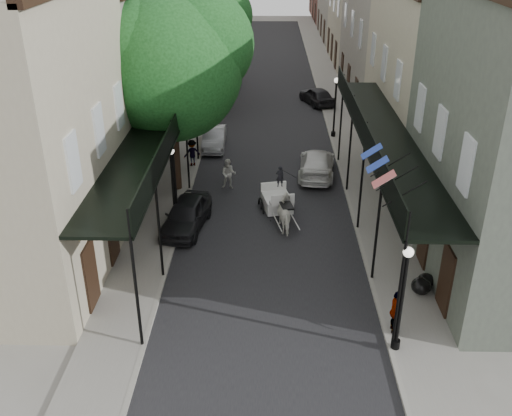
# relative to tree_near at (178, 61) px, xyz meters

# --- Properties ---
(ground) EXTENTS (140.00, 140.00, 0.00)m
(ground) POSITION_rel_tree_near_xyz_m (4.20, -10.18, -6.49)
(ground) COLOR gray
(ground) RESTS_ON ground
(road) EXTENTS (8.00, 90.00, 0.01)m
(road) POSITION_rel_tree_near_xyz_m (4.20, 9.82, -6.48)
(road) COLOR black
(road) RESTS_ON ground
(sidewalk_left) EXTENTS (2.20, 90.00, 0.12)m
(sidewalk_left) POSITION_rel_tree_near_xyz_m (-0.80, 9.82, -6.43)
(sidewalk_left) COLOR gray
(sidewalk_left) RESTS_ON ground
(sidewalk_right) EXTENTS (2.20, 90.00, 0.12)m
(sidewalk_right) POSITION_rel_tree_near_xyz_m (9.20, 9.82, -6.43)
(sidewalk_right) COLOR gray
(sidewalk_right) RESTS_ON ground
(building_row_left) EXTENTS (5.00, 80.00, 10.50)m
(building_row_left) POSITION_rel_tree_near_xyz_m (-4.40, 19.82, -1.24)
(building_row_left) COLOR #ABA389
(building_row_left) RESTS_ON ground
(building_row_right) EXTENTS (5.00, 80.00, 10.50)m
(building_row_right) POSITION_rel_tree_near_xyz_m (12.80, 19.82, -1.24)
(building_row_right) COLOR gray
(building_row_right) RESTS_ON ground
(gallery_left) EXTENTS (2.20, 18.05, 4.88)m
(gallery_left) POSITION_rel_tree_near_xyz_m (-0.59, -3.20, -2.44)
(gallery_left) COLOR black
(gallery_left) RESTS_ON sidewalk_left
(gallery_right) EXTENTS (2.20, 18.05, 4.88)m
(gallery_right) POSITION_rel_tree_near_xyz_m (8.99, -3.20, -2.44)
(gallery_right) COLOR black
(gallery_right) RESTS_ON sidewalk_right
(tree_near) EXTENTS (7.31, 6.80, 9.63)m
(tree_near) POSITION_rel_tree_near_xyz_m (0.00, 0.00, 0.00)
(tree_near) COLOR #382619
(tree_near) RESTS_ON sidewalk_left
(tree_far) EXTENTS (6.45, 6.00, 8.61)m
(tree_far) POSITION_rel_tree_near_xyz_m (-0.05, 14.00, -0.65)
(tree_far) COLOR #382619
(tree_far) RESTS_ON sidewalk_left
(lamppost_right_near) EXTENTS (0.32, 0.32, 3.71)m
(lamppost_right_near) POSITION_rel_tree_near_xyz_m (8.30, -12.18, -4.44)
(lamppost_right_near) COLOR black
(lamppost_right_near) RESTS_ON sidewalk_right
(lamppost_left) EXTENTS (0.32, 0.32, 3.71)m
(lamppost_left) POSITION_rel_tree_near_xyz_m (0.10, -4.18, -4.44)
(lamppost_left) COLOR black
(lamppost_left) RESTS_ON sidewalk_left
(lamppost_right_far) EXTENTS (0.32, 0.32, 3.71)m
(lamppost_right_far) POSITION_rel_tree_near_xyz_m (8.30, 7.82, -4.44)
(lamppost_right_far) COLOR black
(lamppost_right_far) RESTS_ON sidewalk_right
(horse) EXTENTS (1.15, 1.86, 1.46)m
(horse) POSITION_rel_tree_near_xyz_m (5.06, -4.18, -5.76)
(horse) COLOR white
(horse) RESTS_ON ground
(carriage) EXTENTS (1.77, 2.37, 2.45)m
(carriage) POSITION_rel_tree_near_xyz_m (4.56, -1.95, -5.54)
(carriage) COLOR black
(carriage) RESTS_ON ground
(pedestrian_walking) EXTENTS (0.80, 0.64, 1.58)m
(pedestrian_walking) POSITION_rel_tree_near_xyz_m (2.20, 0.09, -5.70)
(pedestrian_walking) COLOR beige
(pedestrian_walking) RESTS_ON ground
(pedestrian_sidewalk_left) EXTENTS (1.10, 0.93, 1.48)m
(pedestrian_sidewalk_left) POSITION_rel_tree_near_xyz_m (-0.00, 2.85, -5.63)
(pedestrian_sidewalk_left) COLOR gray
(pedestrian_sidewalk_left) RESTS_ON sidewalk_left
(pedestrian_sidewalk_right) EXTENTS (0.43, 0.93, 1.56)m
(pedestrian_sidewalk_right) POSITION_rel_tree_near_xyz_m (8.40, -11.35, -5.59)
(pedestrian_sidewalk_right) COLOR gray
(pedestrian_sidewalk_right) RESTS_ON sidewalk_right
(car_left_near) EXTENTS (2.20, 4.20, 1.36)m
(car_left_near) POSITION_rel_tree_near_xyz_m (0.60, -4.21, -5.81)
(car_left_near) COLOR black
(car_left_near) RESTS_ON ground
(car_left_mid) EXTENTS (1.38, 3.74, 1.22)m
(car_left_mid) POSITION_rel_tree_near_xyz_m (0.94, 5.91, -5.88)
(car_left_mid) COLOR #9A9A9F
(car_left_mid) RESTS_ON ground
(car_left_far) EXTENTS (2.58, 5.23, 1.43)m
(car_left_far) POSITION_rel_tree_near_xyz_m (0.60, 19.67, -5.77)
(car_left_far) COLOR black
(car_left_far) RESTS_ON ground
(car_right_near) EXTENTS (2.32, 4.67, 1.30)m
(car_right_near) POSITION_rel_tree_near_xyz_m (6.81, 1.90, -5.84)
(car_right_near) COLOR silver
(car_right_near) RESTS_ON ground
(car_right_far) EXTENTS (2.77, 4.13, 1.31)m
(car_right_far) POSITION_rel_tree_near_xyz_m (7.80, 15.23, -5.84)
(car_right_far) COLOR black
(car_right_far) RESTS_ON ground
(trash_bags) EXTENTS (0.98, 1.13, 0.62)m
(trash_bags) POSITION_rel_tree_near_xyz_m (9.91, -8.99, -6.08)
(trash_bags) COLOR black
(trash_bags) RESTS_ON sidewalk_right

